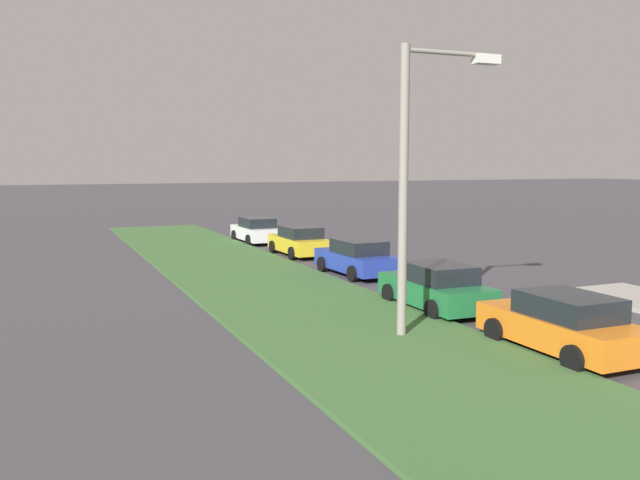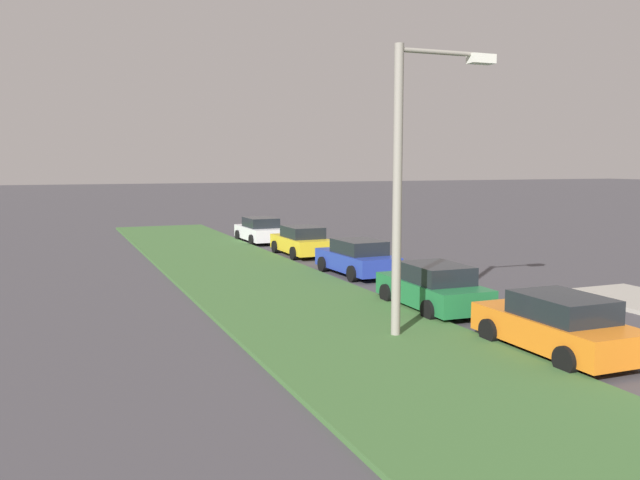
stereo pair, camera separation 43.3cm
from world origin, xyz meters
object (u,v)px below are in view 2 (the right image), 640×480
at_px(parked_car_blue, 357,258).
at_px(streetlight, 410,170).
at_px(parked_car_green, 433,287).
at_px(parked_car_yellow, 302,241).
at_px(parked_car_white, 260,230).
at_px(parked_car_orange, 557,325).

bearing_deg(parked_car_blue, streetlight, 159.74).
xyz_separation_m(parked_car_green, parked_car_blue, (6.77, -0.64, 0.00)).
height_order(parked_car_blue, parked_car_yellow, same).
relative_size(parked_car_green, parked_car_yellow, 1.01).
xyz_separation_m(parked_car_green, parked_car_white, (19.09, -0.30, 0.00)).
distance_m(parked_car_white, streetlight, 22.14).
bearing_deg(parked_car_orange, parked_car_blue, -2.02).
relative_size(parked_car_yellow, parked_car_white, 1.00).
height_order(parked_car_green, parked_car_yellow, same).
bearing_deg(parked_car_white, streetlight, 171.92).
relative_size(parked_car_blue, streetlight, 0.58).
bearing_deg(streetlight, parked_car_blue, -17.88).
bearing_deg(parked_car_orange, parked_car_yellow, -1.09).
distance_m(parked_car_orange, parked_car_white, 24.36).
height_order(parked_car_white, streetlight, streetlight).
bearing_deg(parked_car_orange, parked_car_white, -0.02).
xyz_separation_m(parked_car_orange, parked_car_green, (5.27, 0.14, 0.00)).
xyz_separation_m(parked_car_yellow, parked_car_white, (6.00, 0.30, 0.00)).
bearing_deg(parked_car_green, parked_car_orange, -177.10).
relative_size(parked_car_orange, streetlight, 0.57).
distance_m(parked_car_blue, parked_car_yellow, 6.33).
height_order(parked_car_orange, parked_car_blue, same).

